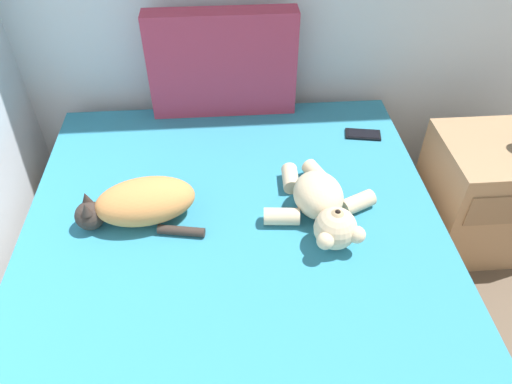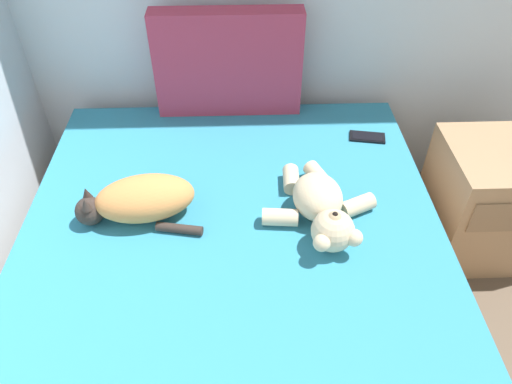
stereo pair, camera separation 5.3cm
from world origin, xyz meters
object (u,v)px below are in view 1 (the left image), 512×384
Objects in this scene: patterned_cushion at (223,64)px; nightstand at (486,194)px; teddy_bear at (323,205)px; cat at (140,203)px; cell_phone at (363,134)px; bed at (238,312)px.

patterned_cushion is 1.17× the size of nightstand.
teddy_bear is 0.88× the size of nightstand.
teddy_bear is 0.94m from nightstand.
cat reaches higher than cell_phone.
cell_phone is at bearing 164.76° from nightstand.
cell_phone is (0.57, 0.67, 0.26)m from bed.
teddy_bear is 2.98× the size of cell_phone.
teddy_bear reaches higher than cat.
teddy_bear is (0.31, 0.19, 0.32)m from bed.
nightstand is (1.14, -0.39, -0.47)m from patterned_cushion.
patterned_cushion is 1.43× the size of cat.
teddy_bear reaches higher than nightstand.
nightstand reaches higher than bed.
cat is at bearing -114.49° from patterned_cushion.
cat is at bearing 142.93° from bed.
cat is at bearing -154.19° from cell_phone.
bed is 3.66× the size of nightstand.
patterned_cushion is at bearing 160.90° from nightstand.
bed is 1.24m from nightstand.
teddy_bear is at bearing -118.92° from cell_phone.
cat is 0.93× the size of teddy_bear.
patterned_cushion is at bearing 65.51° from cat.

